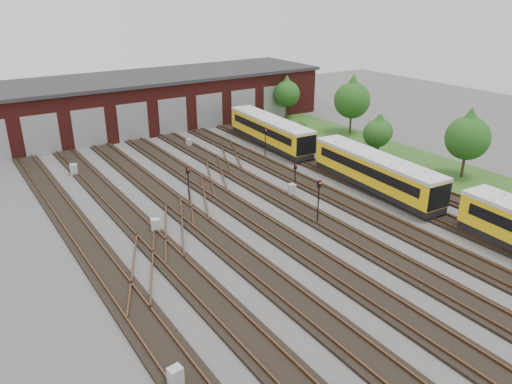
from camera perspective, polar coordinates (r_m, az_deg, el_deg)
ground at (r=33.85m, az=10.59°, el=-7.38°), size 120.00×120.00×0.00m
track_network at (r=34.06m, az=9.72°, el=-6.91°), size 30.40×70.00×0.33m
maintenance_shed at (r=65.62m, az=-14.16°, el=9.89°), size 51.00×12.50×6.35m
grass_verge at (r=53.11m, az=18.18°, el=3.02°), size 8.00×55.00×0.05m
metro_train at (r=44.49m, az=13.50°, el=2.32°), size 3.47×46.20×2.91m
signal_mast_0 at (r=41.59m, az=-7.75°, el=1.45°), size 0.28×0.26×2.92m
signal_mast_1 at (r=37.10m, az=7.16°, el=-0.56°), size 0.28×0.27×3.53m
signal_mast_2 at (r=42.40m, az=4.50°, el=1.96°), size 0.27×0.25×2.89m
signal_mast_3 at (r=52.47m, az=1.06°, el=6.09°), size 0.27×0.26×2.98m
relay_cabinet_0 at (r=23.90m, az=-9.18°, el=-20.17°), size 0.67×0.58×1.03m
relay_cabinet_1 at (r=50.43m, az=-20.10°, el=2.41°), size 0.78×0.70×1.11m
relay_cabinet_2 at (r=37.06m, az=-11.40°, el=-3.79°), size 0.75×0.68×1.05m
relay_cabinet_3 at (r=56.68m, az=-7.66°, el=5.59°), size 0.66×0.61×0.89m
relay_cabinet_4 at (r=42.80m, az=4.11°, el=0.26°), size 0.78×0.72×1.06m
tree_0 at (r=68.40m, az=3.54°, el=11.48°), size 3.53×3.53×5.85m
tree_1 at (r=54.05m, az=13.97°, el=7.06°), size 2.77×2.77×4.59m
tree_2 at (r=61.65m, az=10.96°, el=10.73°), size 4.33×4.33×7.18m
tree_3 at (r=52.87m, az=13.69°, el=6.87°), size 2.87×2.87×4.76m
tree_4 at (r=49.72m, az=23.11°, el=6.24°), size 4.04×4.04×6.69m
bush_0 at (r=46.18m, az=24.91°, el=0.11°), size 1.47×1.47×1.47m
bush_1 at (r=63.77m, az=5.25°, el=7.74°), size 1.25×1.25×1.25m
bush_2 at (r=58.83m, az=13.36°, el=6.07°), size 1.43×1.43×1.43m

